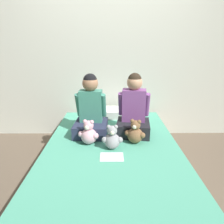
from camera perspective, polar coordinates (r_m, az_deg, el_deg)
The scene contains 10 objects.
ground_plane at distance 2.26m, azimuth 0.04°, elevation -17.79°, with size 14.00×14.00×0.00m, color brown.
wall_behind_bed at distance 2.95m, azimuth -0.13°, elevation 16.85°, with size 8.00×0.06×2.50m.
bed at distance 2.16m, azimuth 0.04°, elevation -13.71°, with size 1.35×2.02×0.38m.
child_on_left at distance 2.22m, azimuth -6.06°, elevation 0.12°, with size 0.38×0.39×0.67m.
child_on_right at distance 2.22m, azimuth 6.19°, elevation 0.32°, with size 0.40×0.38×0.68m.
teddy_bear_held_by_left_child at distance 2.04m, azimuth -6.65°, elevation -6.19°, with size 0.21×0.16×0.26m.
teddy_bear_held_by_right_child at distance 2.06m, azimuth 6.64°, elevation -6.00°, with size 0.20×0.16×0.25m.
teddy_bear_between_children at distance 1.94m, azimuth 0.07°, elevation -7.62°, with size 0.20×0.15×0.24m.
pillow_at_headboard at distance 2.80m, azimuth -0.09°, elevation -0.20°, with size 0.59×0.31×0.11m.
sign_card at distance 1.84m, azimuth -0.08°, elevation -12.70°, with size 0.21×0.15×0.00m.
Camera 1 is at (-0.01, -1.82, 1.35)m, focal length 32.00 mm.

